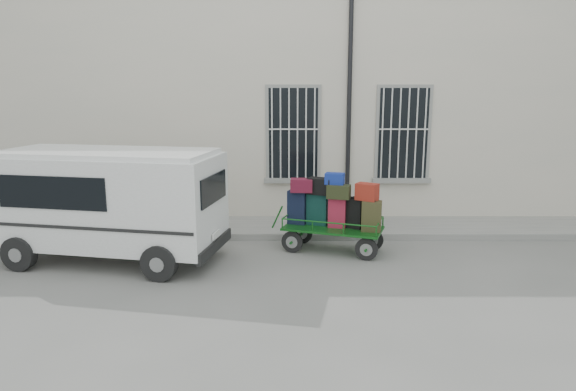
{
  "coord_description": "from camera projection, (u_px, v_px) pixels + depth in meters",
  "views": [
    {
      "loc": [
        -0.52,
        -9.66,
        3.33
      ],
      "look_at": [
        -0.53,
        1.0,
        1.11
      ],
      "focal_mm": 32.0,
      "sensor_mm": 36.0,
      "label": 1
    }
  ],
  "objects": [
    {
      "name": "sidewalk",
      "position": [
        310.0,
        227.0,
        12.27
      ],
      "size": [
        24.0,
        1.7,
        0.15
      ],
      "primitive_type": "cube",
      "color": "gray",
      "rests_on": "ground"
    },
    {
      "name": "building",
      "position": [
        306.0,
        100.0,
        14.9
      ],
      "size": [
        24.0,
        5.15,
        6.0
      ],
      "color": "beige",
      "rests_on": "ground"
    },
    {
      "name": "ground",
      "position": [
        315.0,
        261.0,
        10.13
      ],
      "size": [
        80.0,
        80.0,
        0.0
      ],
      "primitive_type": "plane",
      "color": "slate",
      "rests_on": "ground"
    },
    {
      "name": "van",
      "position": [
        109.0,
        198.0,
        9.94
      ],
      "size": [
        4.59,
        2.59,
        2.18
      ],
      "rotation": [
        0.0,
        0.0,
        -0.19
      ],
      "color": "silver",
      "rests_on": "ground"
    },
    {
      "name": "luggage_cart",
      "position": [
        333.0,
        210.0,
        10.56
      ],
      "size": [
        2.39,
        1.51,
        1.65
      ],
      "rotation": [
        0.0,
        0.0,
        -0.33
      ],
      "color": "black",
      "rests_on": "ground"
    }
  ]
}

